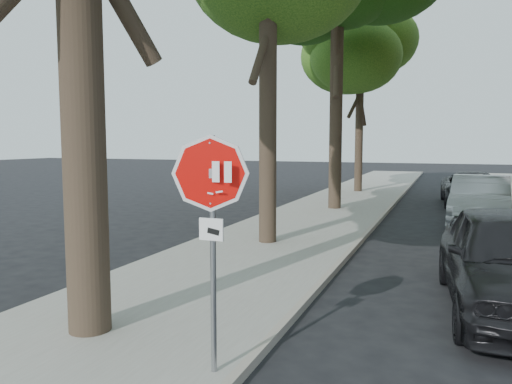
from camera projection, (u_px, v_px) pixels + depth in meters
sidewalk_left at (319, 217)px, 17.31m from camera, size 4.00×55.00×0.12m
curb_left at (379, 220)px, 16.57m from camera, size 0.12×55.00×0.13m
stop_sign at (212, 208)px, 5.31m from camera, size 0.76×0.34×2.61m
tree_far at (361, 51)px, 25.12m from camera, size 5.29×4.91×9.33m
car_a at (511, 260)px, 7.74m from camera, size 2.31×4.96×1.64m
car_b at (480, 201)px, 15.75m from camera, size 1.99×4.89×1.58m
car_d at (473, 189)px, 20.65m from camera, size 2.61×5.17×1.40m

